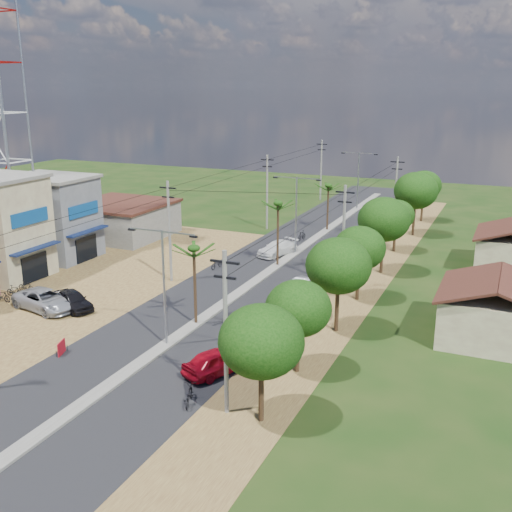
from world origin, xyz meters
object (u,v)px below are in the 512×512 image
(car_white_far, at_px, (277,249))
(car_parked_dark, at_px, (73,300))
(car_parked_silver, at_px, (45,301))
(car_silver_mid, at_px, (307,285))
(car_red_near, at_px, (218,361))
(roadside_sign, at_px, (62,348))
(moto_rider_east, at_px, (189,396))

(car_white_far, bearing_deg, car_parked_dark, -94.01)
(car_parked_dark, bearing_deg, car_parked_silver, 142.01)
(car_parked_silver, height_order, car_parked_dark, car_parked_silver)
(car_parked_silver, relative_size, car_parked_dark, 1.31)
(car_silver_mid, height_order, car_parked_silver, car_parked_silver)
(car_white_far, bearing_deg, car_red_near, -56.97)
(car_silver_mid, relative_size, roadside_sign, 3.57)
(car_silver_mid, relative_size, car_parked_dark, 0.89)
(car_white_far, xyz_separation_m, moto_rider_east, (6.70, -29.70, -0.20))
(moto_rider_east, bearing_deg, car_parked_silver, -45.75)
(car_parked_silver, xyz_separation_m, car_parked_dark, (1.87, 0.98, -0.05))
(car_red_near, relative_size, car_parked_dark, 1.05)
(car_white_far, relative_size, car_parked_silver, 0.86)
(car_parked_silver, bearing_deg, car_white_far, -14.71)
(moto_rider_east, height_order, roadside_sign, moto_rider_east)
(car_white_far, distance_m, car_parked_silver, 24.22)
(car_white_far, relative_size, car_parked_dark, 1.12)
(car_parked_dark, xyz_separation_m, roadside_sign, (4.77, -6.78, -0.28))
(car_red_near, xyz_separation_m, roadside_sign, (-10.50, -1.78, -0.32))
(car_white_far, height_order, car_parked_silver, car_parked_silver)
(car_silver_mid, distance_m, roadside_sign, 20.86)
(car_silver_mid, relative_size, moto_rider_east, 2.01)
(roadside_sign, bearing_deg, car_silver_mid, 40.91)
(car_silver_mid, bearing_deg, moto_rider_east, 112.42)
(car_silver_mid, bearing_deg, car_parked_dark, 58.22)
(car_red_near, bearing_deg, car_parked_dark, 6.69)
(car_white_far, distance_m, moto_rider_east, 30.45)
(car_parked_dark, height_order, moto_rider_east, car_parked_dark)
(car_white_far, relative_size, roadside_sign, 4.50)
(moto_rider_east, relative_size, roadside_sign, 1.78)
(car_red_near, relative_size, moto_rider_east, 2.37)
(car_parked_silver, xyz_separation_m, moto_rider_east, (17.34, -7.95, -0.28))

